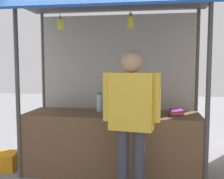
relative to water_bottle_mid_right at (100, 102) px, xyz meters
The scene contains 14 objects.
ground_plane 1.06m from the water_bottle_mid_right, 31.12° to the right, with size 20.00×20.00×0.00m, color gray.
stall_counter 0.64m from the water_bottle_mid_right, 31.12° to the right, with size 2.53×0.75×0.90m, color brown.
stall_structure 0.74m from the water_bottle_mid_right, ahead, with size 2.73×1.64×2.84m.
water_bottle_mid_right is the anchor object (origin of this frame).
water_bottle_center 0.47m from the water_bottle_mid_right, 14.83° to the right, with size 0.07×0.07×0.25m.
water_bottle_far_right 0.46m from the water_bottle_mid_right, 17.43° to the left, with size 0.08×0.08×0.27m.
water_bottle_front_right 0.25m from the water_bottle_mid_right, 25.32° to the right, with size 0.06×0.06×0.23m.
magazine_stack_front_left 0.83m from the water_bottle_mid_right, 24.50° to the right, with size 0.22×0.31×0.05m.
magazine_stack_back_left 0.52m from the water_bottle_mid_right, 36.35° to the right, with size 0.21×0.25×0.09m.
magazine_stack_back_right 1.14m from the water_bottle_mid_right, ahead, with size 0.22×0.31×0.08m.
banana_bunch_inner_right 1.35m from the water_bottle_mid_right, 49.45° to the right, with size 0.11×0.11×0.32m.
banana_bunch_rightmost 1.30m from the water_bottle_mid_right, 122.69° to the right, with size 0.09×0.09×0.31m.
vendor_person 1.02m from the water_bottle_mid_right, 57.46° to the right, with size 0.67×0.28×1.77m.
plastic_crate 1.73m from the water_bottle_mid_right, behind, with size 0.36×0.36×0.25m, color orange.
Camera 1 is at (0.58, -3.81, 1.61)m, focal length 42.84 mm.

